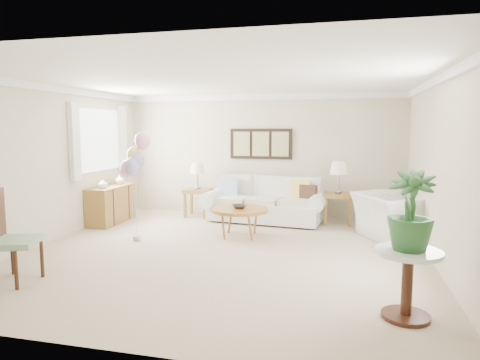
{
  "coord_description": "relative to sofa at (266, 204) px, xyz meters",
  "views": [
    {
      "loc": [
        1.75,
        -6.08,
        1.88
      ],
      "look_at": [
        0.12,
        0.6,
        1.05
      ],
      "focal_mm": 32.0,
      "sensor_mm": 36.0,
      "label": 1
    }
  ],
  "objects": [
    {
      "name": "side_table",
      "position": [
        2.16,
        -4.08,
        0.17
      ],
      "size": [
        0.65,
        0.65,
        0.7
      ],
      "color": "silver",
      "rests_on": "ground"
    },
    {
      "name": "balloon_cluster",
      "position": [
        -1.82,
        -2.03,
        1.03
      ],
      "size": [
        0.46,
        0.43,
        1.83
      ],
      "color": "gray",
      "rests_on": "ground"
    },
    {
      "name": "ground_plane",
      "position": [
        -0.22,
        -2.35,
        -0.36
      ],
      "size": [
        6.0,
        6.0,
        0.0
      ],
      "primitive_type": "plane",
      "color": "tan"
    },
    {
      "name": "decor_bowl",
      "position": [
        -0.22,
        -1.34,
        0.18
      ],
      "size": [
        0.32,
        0.32,
        0.06
      ],
      "primitive_type": "imported",
      "rotation": [
        0.0,
        0.0,
        0.34
      ],
      "color": "black",
      "rests_on": "coffee_table"
    },
    {
      "name": "sofa",
      "position": [
        0.0,
        0.0,
        0.0
      ],
      "size": [
        2.54,
        1.14,
        0.9
      ],
      "color": "silver",
      "rests_on": "ground"
    },
    {
      "name": "potted_plant",
      "position": [
        2.16,
        -4.08,
        0.74
      ],
      "size": [
        0.53,
        0.53,
        0.79
      ],
      "primitive_type": "imported",
      "rotation": [
        0.0,
        0.0,
        -0.22
      ],
      "color": "#245427",
      "rests_on": "side_table"
    },
    {
      "name": "room_shell",
      "position": [
        -0.33,
        -2.26,
        1.27
      ],
      "size": [
        6.04,
        6.04,
        2.6
      ],
      "color": "beige",
      "rests_on": "ground"
    },
    {
      "name": "credenza",
      "position": [
        -2.98,
        -0.85,
        0.01
      ],
      "size": [
        0.46,
        1.2,
        0.74
      ],
      "color": "olive",
      "rests_on": "ground"
    },
    {
      "name": "accent_chair",
      "position": [
        -2.47,
        -4.14,
        0.23
      ],
      "size": [
        0.72,
        0.71,
        1.13
      ],
      "color": "gray",
      "rests_on": "ground"
    },
    {
      "name": "vase_sage",
      "position": [
        -2.96,
        -0.53,
        0.48
      ],
      "size": [
        0.24,
        0.24,
        0.19
      ],
      "primitive_type": "imported",
      "rotation": [
        0.0,
        0.0,
        -0.38
      ],
      "color": "beige",
      "rests_on": "credenza"
    },
    {
      "name": "wall_art_triptych",
      "position": [
        -0.22,
        0.61,
        1.19
      ],
      "size": [
        1.35,
        0.06,
        0.65
      ],
      "color": "black",
      "rests_on": "ground"
    },
    {
      "name": "coffee_table",
      "position": [
        -0.22,
        -1.32,
        0.11
      ],
      "size": [
        0.99,
        0.99,
        0.5
      ],
      "color": "olive",
      "rests_on": "ground"
    },
    {
      "name": "vase_white",
      "position": [
        -2.96,
        -1.17,
        0.48
      ],
      "size": [
        0.22,
        0.22,
        0.18
      ],
      "primitive_type": "imported",
      "rotation": [
        0.0,
        0.0,
        -0.28
      ],
      "color": "silver",
      "rests_on": "credenza"
    },
    {
      "name": "lamp_right",
      "position": [
        1.43,
        0.11,
        0.74
      ],
      "size": [
        0.36,
        0.36,
        0.63
      ],
      "color": "gray",
      "rests_on": "end_table_right"
    },
    {
      "name": "end_table_right",
      "position": [
        1.43,
        0.11,
        0.16
      ],
      "size": [
        0.56,
        0.51,
        0.61
      ],
      "color": "olive",
      "rests_on": "ground"
    },
    {
      "name": "lamp_left",
      "position": [
        -1.5,
        0.14,
        0.66
      ],
      "size": [
        0.31,
        0.31,
        0.56
      ],
      "color": "gray",
      "rests_on": "end_table_left"
    },
    {
      "name": "armchair",
      "position": [
        2.35,
        -0.85,
        0.03
      ],
      "size": [
        1.46,
        1.53,
        0.77
      ],
      "primitive_type": "imported",
      "rotation": [
        0.0,
        0.0,
        2.05
      ],
      "color": "silver",
      "rests_on": "ground"
    },
    {
      "name": "end_table_left",
      "position": [
        -1.5,
        0.14,
        0.14
      ],
      "size": [
        0.55,
        0.5,
        0.6
      ],
      "color": "olive",
      "rests_on": "ground"
    }
  ]
}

